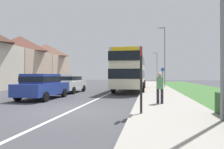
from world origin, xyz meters
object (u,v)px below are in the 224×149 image
parked_car_blue (42,85)px  street_lamp_far (156,65)px  double_decker_bus (131,69)px  parked_car_white (70,83)px  bus_stop_sign (141,75)px  pedestrian_at_stop (160,86)px  cycle_route_sign (163,76)px  street_lamp_mid (164,53)px

parked_car_blue → street_lamp_far: (8.60, 33.71, 3.00)m
double_decker_bus → parked_car_white: bearing=-151.0°
parked_car_blue → bus_stop_sign: (6.47, -4.18, 0.64)m
pedestrian_at_stop → bus_stop_sign: 2.90m
pedestrian_at_stop → parked_car_blue: bearing=168.7°
double_decker_bus → cycle_route_sign: bearing=62.4°
pedestrian_at_stop → parked_car_white: bearing=139.9°
double_decker_bus → street_lamp_mid: size_ratio=1.30×
parked_car_white → street_lamp_mid: size_ratio=0.55×
double_decker_bus → street_lamp_far: (3.58, 26.00, 1.75)m
parked_car_white → bus_stop_sign: size_ratio=1.60×
bus_stop_sign → street_lamp_far: size_ratio=0.39×
cycle_route_sign → double_decker_bus: bearing=-117.6°
parked_car_blue → bus_stop_sign: size_ratio=1.57×
bus_stop_sign → street_lamp_far: street_lamp_far is taller
parked_car_white → cycle_route_sign: 13.07m
parked_car_blue → cycle_route_sign: 16.87m
pedestrian_at_stop → street_lamp_mid: 15.64m
parked_car_blue → cycle_route_sign: (8.58, 14.51, 0.53)m
parked_car_white → street_lamp_far: 30.33m
double_decker_bus → cycle_route_sign: double_decker_bus is taller
cycle_route_sign → bus_stop_sign: bearing=-96.5°
cycle_route_sign → street_lamp_mid: 3.03m
parked_car_blue → street_lamp_mid: 16.62m
double_decker_bus → street_lamp_far: 26.30m
parked_car_blue → bus_stop_sign: bearing=-32.9°
pedestrian_at_stop → cycle_route_sign: size_ratio=0.66×
parked_car_white → bus_stop_sign: (6.64, -9.00, 0.65)m
pedestrian_at_stop → street_lamp_mid: street_lamp_mid is taller
pedestrian_at_stop → street_lamp_far: 35.31m
parked_car_blue → street_lamp_mid: bearing=57.7°
bus_stop_sign → parked_car_white: bearing=126.4°
cycle_route_sign → street_lamp_mid: (0.10, -0.77, 2.93)m
double_decker_bus → parked_car_white: (-5.20, -2.88, -1.25)m
parked_car_blue → parked_car_white: (-0.18, 4.82, -0.01)m
parked_car_blue → street_lamp_far: 34.92m
bus_stop_sign → cycle_route_sign: bus_stop_sign is taller
parked_car_blue → cycle_route_sign: size_ratio=1.62×
street_lamp_mid → parked_car_blue: bearing=-122.3°
parked_car_white → street_lamp_far: bearing=73.1°
double_decker_bus → pedestrian_at_stop: double_decker_bus is taller
pedestrian_at_stop → street_lamp_far: size_ratio=0.25×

